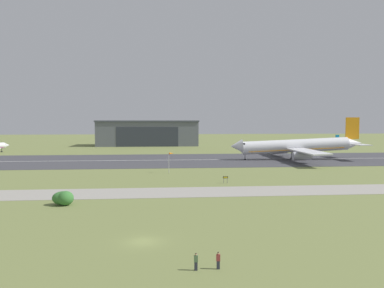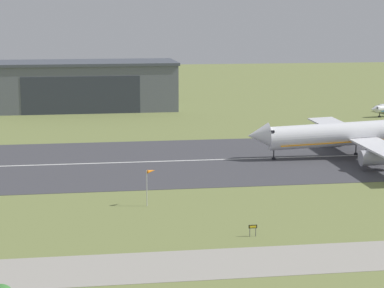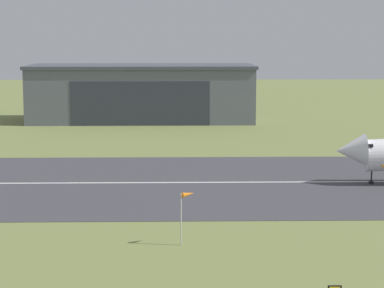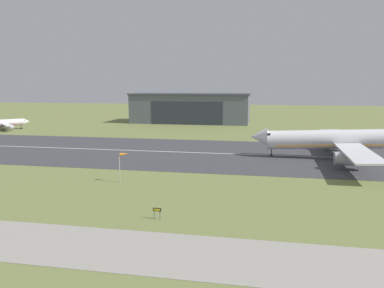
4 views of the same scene
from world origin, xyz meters
The scene contains 12 objects.
ground_plane centered at (0.00, 50.17, 0.00)m, with size 684.56×684.56×0.00m, color olive.
runway_strip centered at (0.00, 100.33, 0.03)m, with size 444.56×51.84×0.06m, color #3D3D42.
runway_centreline centered at (0.00, 100.33, 0.07)m, with size 400.10×0.70×0.01m, color silver.
taxiway_road centered at (0.00, 32.99, 0.03)m, with size 333.42×11.73×0.05m, color gray.
hangar_building centered at (-5.10, 191.52, 7.94)m, with size 63.27×25.45×15.85m.
airplane_landing centered at (56.94, 98.17, 5.39)m, with size 54.24×59.57×17.03m.
airplane_parked_west centered at (94.96, 159.94, 2.50)m, with size 25.96×23.37×7.52m.
shrub_clump centered at (-15.53, 22.49, 1.30)m, with size 4.02×3.37×2.67m.
windsock_pole centered at (5.62, 63.90, 5.45)m, with size 1.79×1.61×6.19m.
runway_sign centered at (18.60, 43.88, 1.29)m, with size 1.27×0.13×1.74m.
spectator_left centered at (5.89, -9.83, 0.98)m, with size 0.40×0.24×1.85m.
spectator_right centered at (8.26, -9.71, 0.98)m, with size 0.40×0.24×1.85m.
Camera 1 is at (2.16, -47.83, 15.61)m, focal length 35.00 mm.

